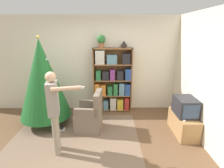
{
  "coord_description": "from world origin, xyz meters",
  "views": [
    {
      "loc": [
        0.42,
        -2.91,
        2.17
      ],
      "look_at": [
        0.45,
        0.84,
        1.05
      ],
      "focal_mm": 28.0,
      "sensor_mm": 36.0,
      "label": 1
    }
  ],
  "objects_px": {
    "television": "(185,107)",
    "armchair": "(90,117)",
    "christmas_tree": "(43,79)",
    "potted_plant": "(101,40)",
    "bookshelf": "(113,82)",
    "table_lamp": "(124,44)",
    "standing_person": "(54,107)"
  },
  "relations": [
    {
      "from": "potted_plant",
      "to": "table_lamp",
      "type": "distance_m",
      "value": 0.6
    },
    {
      "from": "table_lamp",
      "to": "standing_person",
      "type": "bearing_deg",
      "value": -126.53
    },
    {
      "from": "standing_person",
      "to": "bookshelf",
      "type": "bearing_deg",
      "value": 136.68
    },
    {
      "from": "potted_plant",
      "to": "table_lamp",
      "type": "xyz_separation_m",
      "value": [
        0.59,
        -0.0,
        -0.09
      ]
    },
    {
      "from": "christmas_tree",
      "to": "armchair",
      "type": "distance_m",
      "value": 1.39
    },
    {
      "from": "bookshelf",
      "to": "christmas_tree",
      "type": "relative_size",
      "value": 0.84
    },
    {
      "from": "standing_person",
      "to": "potted_plant",
      "type": "bearing_deg",
      "value": 144.33
    },
    {
      "from": "television",
      "to": "armchair",
      "type": "bearing_deg",
      "value": 175.13
    },
    {
      "from": "christmas_tree",
      "to": "table_lamp",
      "type": "height_order",
      "value": "christmas_tree"
    },
    {
      "from": "bookshelf",
      "to": "table_lamp",
      "type": "distance_m",
      "value": 1.08
    },
    {
      "from": "armchair",
      "to": "table_lamp",
      "type": "distance_m",
      "value": 2.03
    },
    {
      "from": "standing_person",
      "to": "potted_plant",
      "type": "relative_size",
      "value": 4.7
    },
    {
      "from": "television",
      "to": "armchair",
      "type": "distance_m",
      "value": 2.1
    },
    {
      "from": "bookshelf",
      "to": "television",
      "type": "distance_m",
      "value": 1.96
    },
    {
      "from": "television",
      "to": "standing_person",
      "type": "distance_m",
      "value": 2.68
    },
    {
      "from": "bookshelf",
      "to": "christmas_tree",
      "type": "bearing_deg",
      "value": -155.8
    },
    {
      "from": "armchair",
      "to": "table_lamp",
      "type": "relative_size",
      "value": 4.6
    },
    {
      "from": "standing_person",
      "to": "armchair",
      "type": "bearing_deg",
      "value": 132.77
    },
    {
      "from": "bookshelf",
      "to": "potted_plant",
      "type": "relative_size",
      "value": 5.39
    },
    {
      "from": "christmas_tree",
      "to": "standing_person",
      "type": "relative_size",
      "value": 1.36
    },
    {
      "from": "potted_plant",
      "to": "armchair",
      "type": "bearing_deg",
      "value": -102.33
    },
    {
      "from": "christmas_tree",
      "to": "armchair",
      "type": "xyz_separation_m",
      "value": [
        1.1,
        -0.3,
        -0.8
      ]
    },
    {
      "from": "bookshelf",
      "to": "standing_person",
      "type": "height_order",
      "value": "bookshelf"
    },
    {
      "from": "bookshelf",
      "to": "armchair",
      "type": "distance_m",
      "value": 1.26
    },
    {
      "from": "christmas_tree",
      "to": "table_lamp",
      "type": "bearing_deg",
      "value": 21.06
    },
    {
      "from": "television",
      "to": "potted_plant",
      "type": "relative_size",
      "value": 1.68
    },
    {
      "from": "bookshelf",
      "to": "potted_plant",
      "type": "height_order",
      "value": "potted_plant"
    },
    {
      "from": "standing_person",
      "to": "potted_plant",
      "type": "height_order",
      "value": "potted_plant"
    },
    {
      "from": "bookshelf",
      "to": "armchair",
      "type": "relative_size",
      "value": 1.93
    },
    {
      "from": "standing_person",
      "to": "television",
      "type": "bearing_deg",
      "value": 89.96
    },
    {
      "from": "television",
      "to": "armchair",
      "type": "relative_size",
      "value": 0.6
    },
    {
      "from": "christmas_tree",
      "to": "potted_plant",
      "type": "height_order",
      "value": "christmas_tree"
    }
  ]
}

